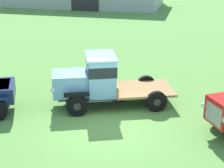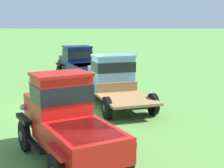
% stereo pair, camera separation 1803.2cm
% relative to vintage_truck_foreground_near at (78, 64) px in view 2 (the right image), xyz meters
% --- Properties ---
extents(ground_plane, '(240.00, 240.00, 0.00)m').
position_rel_vintage_truck_foreground_near_xyz_m(ground_plane, '(6.12, 0.57, -1.09)').
color(ground_plane, '#5B9342').
extents(vintage_truck_foreground_near, '(4.98, 3.54, 2.14)m').
position_rel_vintage_truck_foreground_near_xyz_m(vintage_truck_foreground_near, '(0.00, 0.00, 0.00)').
color(vintage_truck_foreground_near, black).
rests_on(vintage_truck_foreground_near, ground).
extents(vintage_truck_second_in_line, '(5.41, 3.58, 2.21)m').
position_rel_vintage_truck_foreground_near_xyz_m(vintage_truck_second_in_line, '(5.33, 2.40, 0.05)').
color(vintage_truck_second_in_line, black).
rests_on(vintage_truck_second_in_line, ground).
extents(vintage_truck_midrow_center, '(4.53, 3.61, 2.36)m').
position_rel_vintage_truck_foreground_near_xyz_m(vintage_truck_midrow_center, '(11.71, 1.56, 0.05)').
color(vintage_truck_midrow_center, black).
rests_on(vintage_truck_midrow_center, ground).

